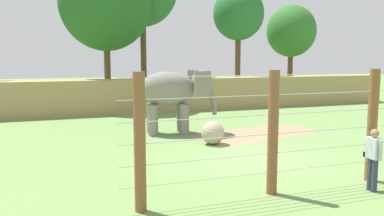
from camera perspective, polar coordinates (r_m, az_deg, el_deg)
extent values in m
plane|color=#6B8E4C|center=(13.96, 9.61, -7.41)|extent=(120.00, 120.00, 0.00)
cube|color=#937F5B|center=(18.65, 9.29, -3.67)|extent=(6.82, 4.53, 0.01)
cube|color=tan|center=(26.13, -4.98, 1.90)|extent=(36.00, 1.80, 2.15)
cylinder|color=gray|center=(18.87, -1.57, -1.30)|extent=(0.44, 0.44, 1.40)
cylinder|color=gray|center=(18.12, -1.12, -1.65)|extent=(0.44, 0.44, 1.40)
cylinder|color=gray|center=(18.66, -5.90, -1.43)|extent=(0.44, 0.44, 1.40)
cylinder|color=gray|center=(17.90, -5.63, -1.80)|extent=(0.44, 0.44, 1.40)
ellipsoid|color=gray|center=(18.21, -3.58, 2.76)|extent=(2.77, 1.74, 1.60)
ellipsoid|color=gray|center=(18.50, 1.43, 3.72)|extent=(1.13, 1.23, 1.16)
cube|color=gray|center=(19.07, 0.71, 3.82)|extent=(0.81, 0.57, 1.10)
cube|color=gray|center=(17.90, 1.57, 3.60)|extent=(0.89, 0.36, 1.10)
cylinder|color=gray|center=(18.64, 2.71, 2.46)|extent=(0.53, 0.38, 0.63)
cylinder|color=gray|center=(18.71, 3.06, 1.12)|extent=(0.39, 0.31, 0.59)
cylinder|color=gray|center=(18.78, 3.29, -0.12)|extent=(0.23, 0.23, 0.55)
cylinder|color=gray|center=(18.06, -8.15, 2.35)|extent=(0.32, 0.14, 0.80)
sphere|color=tan|center=(16.11, 3.01, -3.60)|extent=(0.96, 0.96, 0.96)
cylinder|color=brown|center=(9.01, -7.57, -5.02)|extent=(0.27, 0.27, 3.22)
cylinder|color=brown|center=(10.30, 11.63, -3.55)|extent=(0.27, 0.27, 3.22)
cylinder|color=brown|center=(12.29, 24.61, -2.32)|extent=(0.27, 0.27, 3.22)
cylinder|color=#B7B7BC|center=(11.31, 17.56, -8.13)|extent=(10.70, 0.02, 0.02)
cylinder|color=#B7B7BC|center=(11.19, 17.66, -5.65)|extent=(10.70, 0.02, 0.02)
cylinder|color=#B7B7BC|center=(11.09, 17.76, -3.12)|extent=(10.70, 0.02, 0.02)
cylinder|color=#B7B7BC|center=(11.01, 17.86, -0.55)|extent=(10.70, 0.02, 0.02)
cylinder|color=#B7B7BC|center=(10.96, 17.97, 2.05)|extent=(10.70, 0.02, 0.02)
cylinder|color=#B7B7BC|center=(10.92, 18.07, 4.67)|extent=(10.70, 0.02, 0.02)
cylinder|color=#33384C|center=(11.55, 24.91, -8.87)|extent=(0.15, 0.15, 0.88)
cylinder|color=#33384C|center=(11.66, 24.38, -8.69)|extent=(0.15, 0.15, 0.88)
cube|color=silver|center=(11.43, 24.83, -5.30)|extent=(0.24, 0.37, 0.56)
sphere|color=#A87A5B|center=(11.36, 24.94, -3.33)|extent=(0.22, 0.22, 0.22)
cylinder|color=silver|center=(11.26, 25.64, -5.54)|extent=(0.10, 0.10, 0.54)
cylinder|color=silver|center=(11.61, 24.05, -5.08)|extent=(0.10, 0.10, 0.54)
cube|color=black|center=(11.62, 23.63, -6.16)|extent=(0.02, 0.07, 0.14)
cylinder|color=brown|center=(35.82, 13.98, 4.66)|extent=(0.44, 0.44, 4.01)
ellipsoid|color=#2D6B28|center=(35.87, 14.17, 10.76)|extent=(4.25, 4.25, 4.46)
cylinder|color=brown|center=(28.47, -12.11, 4.69)|extent=(0.44, 0.44, 4.61)
ellipsoid|color=#235B23|center=(28.70, -12.38, 14.73)|extent=(6.37, 6.37, 6.69)
cylinder|color=brown|center=(30.33, -7.01, 6.59)|extent=(0.44, 0.44, 6.34)
cylinder|color=brown|center=(32.32, 6.62, 5.70)|extent=(0.44, 0.44, 5.29)
ellipsoid|color=#286633|center=(32.50, 6.74, 13.42)|extent=(4.05, 4.05, 4.25)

